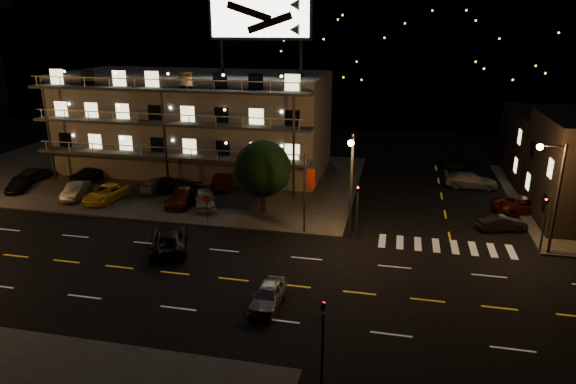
% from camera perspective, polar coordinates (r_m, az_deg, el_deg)
% --- Properties ---
extents(ground, '(140.00, 140.00, 0.00)m').
position_cam_1_polar(ground, '(33.96, -9.33, -9.22)').
color(ground, black).
rests_on(ground, ground).
extents(curb_nw, '(44.00, 24.00, 0.15)m').
position_cam_1_polar(curb_nw, '(56.45, -15.21, 1.77)').
color(curb_nw, '#353633').
rests_on(curb_nw, ground).
extents(motel, '(28.00, 13.80, 18.10)m').
position_cam_1_polar(motel, '(56.97, -10.21, 7.73)').
color(motel, gray).
rests_on(motel, ground).
extents(hill_backdrop, '(120.00, 25.00, 24.00)m').
position_cam_1_polar(hill_backdrop, '(98.27, 2.17, 16.01)').
color(hill_backdrop, black).
rests_on(hill_backdrop, ground).
extents(streetlight_nc, '(0.44, 1.92, 8.00)m').
position_cam_1_polar(streetlight_nc, '(37.43, 7.02, 1.73)').
color(streetlight_nc, '#2D2D30').
rests_on(streetlight_nc, ground).
extents(streetlight_ne, '(1.92, 0.44, 8.00)m').
position_cam_1_polar(streetlight_ne, '(39.06, 27.39, 0.46)').
color(streetlight_ne, '#2D2D30').
rests_on(streetlight_ne, ground).
extents(signal_nw, '(0.20, 0.27, 4.60)m').
position_cam_1_polar(signal_nw, '(38.66, 7.71, -1.48)').
color(signal_nw, '#2D2D30').
rests_on(signal_nw, ground).
extents(signal_sw, '(0.20, 0.27, 4.60)m').
position_cam_1_polar(signal_sw, '(23.45, 3.86, -15.42)').
color(signal_sw, '#2D2D30').
rests_on(signal_sw, ground).
extents(signal_ne, '(0.27, 0.20, 4.60)m').
position_cam_1_polar(signal_ne, '(39.92, 26.63, -2.70)').
color(signal_ne, '#2D2D30').
rests_on(signal_ne, ground).
extents(banner_north, '(0.83, 0.16, 6.40)m').
position_cam_1_polar(banner_north, '(38.76, 1.98, 0.08)').
color(banner_north, '#2D2D30').
rests_on(banner_north, ground).
extents(stop_sign, '(0.91, 0.11, 2.61)m').
position_cam_1_polar(stop_sign, '(41.62, -9.01, -1.34)').
color(stop_sign, '#2D2D30').
rests_on(stop_sign, ground).
extents(tree, '(4.92, 4.74, 6.20)m').
position_cam_1_polar(tree, '(42.81, -2.88, 2.41)').
color(tree, black).
rests_on(tree, curb_nw).
extents(lot_car_0, '(2.91, 4.26, 1.35)m').
position_cam_1_polar(lot_car_0, '(55.67, -27.79, 0.82)').
color(lot_car_0, black).
rests_on(lot_car_0, curb_nw).
extents(lot_car_1, '(2.37, 4.47, 1.40)m').
position_cam_1_polar(lot_car_1, '(51.01, -22.52, 0.14)').
color(lot_car_1, gray).
rests_on(lot_car_1, curb_nw).
extents(lot_car_2, '(2.76, 5.21, 1.39)m').
position_cam_1_polar(lot_car_2, '(49.35, -19.52, -0.10)').
color(lot_car_2, yellow).
rests_on(lot_car_2, curb_nw).
extents(lot_car_3, '(2.03, 4.87, 1.41)m').
position_cam_1_polar(lot_car_3, '(46.54, -11.56, -0.47)').
color(lot_car_3, '#4F150B').
rests_on(lot_car_3, curb_nw).
extents(lot_car_4, '(3.41, 4.75, 1.50)m').
position_cam_1_polar(lot_car_4, '(45.34, -9.21, -0.77)').
color(lot_car_4, gray).
rests_on(lot_car_4, curb_nw).
extents(lot_car_5, '(1.93, 3.88, 1.22)m').
position_cam_1_polar(lot_car_5, '(58.49, -26.21, 1.76)').
color(lot_car_5, black).
rests_on(lot_car_5, curb_nw).
extents(lot_car_6, '(2.20, 4.66, 1.29)m').
position_cam_1_polar(lot_car_6, '(56.51, -21.11, 1.94)').
color(lot_car_6, black).
rests_on(lot_car_6, curb_nw).
extents(lot_car_7, '(2.48, 4.53, 1.25)m').
position_cam_1_polar(lot_car_7, '(50.82, -14.22, 0.84)').
color(lot_car_7, gray).
rests_on(lot_car_7, curb_nw).
extents(lot_car_8, '(2.79, 4.18, 1.32)m').
position_cam_1_polar(lot_car_8, '(50.92, -13.48, 0.98)').
color(lot_car_8, black).
rests_on(lot_car_8, curb_nw).
extents(lot_car_9, '(2.12, 4.69, 1.49)m').
position_cam_1_polar(lot_car_9, '(50.38, -7.16, 1.27)').
color(lot_car_9, '#4F150B').
rests_on(lot_car_9, curb_nw).
extents(side_car_0, '(3.95, 2.42, 1.23)m').
position_cam_1_polar(side_car_0, '(43.59, 22.68, -3.21)').
color(side_car_0, black).
rests_on(side_car_0, ground).
extents(side_car_1, '(5.70, 4.10, 1.44)m').
position_cam_1_polar(side_car_1, '(48.36, 24.73, -1.28)').
color(side_car_1, '#4F150B').
rests_on(side_car_1, ground).
extents(side_car_2, '(5.12, 2.13, 1.48)m').
position_cam_1_polar(side_car_2, '(53.73, 19.64, 1.23)').
color(side_car_2, gray).
rests_on(side_car_2, ground).
extents(side_car_3, '(4.10, 2.78, 1.29)m').
position_cam_1_polar(side_car_3, '(60.31, 18.28, 3.09)').
color(side_car_3, black).
rests_on(side_car_3, ground).
extents(road_car_east, '(1.63, 3.88, 1.31)m').
position_cam_1_polar(road_car_east, '(30.12, -2.23, -11.37)').
color(road_car_east, gray).
rests_on(road_car_east, ground).
extents(road_car_west, '(4.32, 5.95, 1.50)m').
position_cam_1_polar(road_car_west, '(37.86, -13.07, -5.21)').
color(road_car_west, black).
rests_on(road_car_west, ground).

